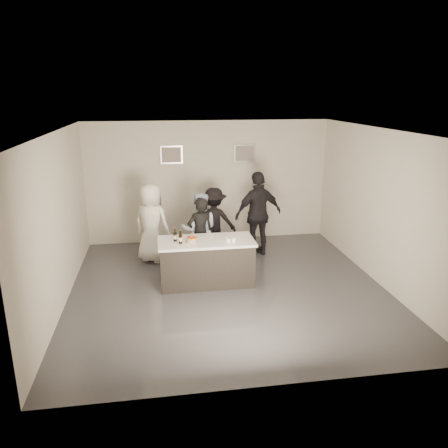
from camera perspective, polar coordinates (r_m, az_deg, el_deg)
The scene contains 19 objects.
floor at distance 8.58m, azimuth 0.52°, elevation -8.34°, with size 6.00×6.00×0.00m, color #3D3D42.
ceiling at distance 7.79m, azimuth 0.58°, elevation 12.06°, with size 6.00×6.00×0.00m, color white.
wall_back at distance 10.94m, azimuth -2.03°, elevation 5.52°, with size 6.00×0.04×3.00m, color beige.
wall_front at distance 5.28m, azimuth 5.91°, elevation -7.28°, with size 6.00×0.04×3.00m, color beige.
wall_left at distance 8.14m, azimuth -20.78°, elevation 0.40°, with size 0.04×6.00×3.00m, color beige.
wall_right at distance 9.03m, azimuth 19.71°, elevation 2.07°, with size 0.04×6.00×3.00m, color beige.
picture_left at distance 10.73m, azimuth -6.88°, elevation 8.97°, with size 0.54×0.04×0.44m, color #B2B2B7.
picture_right at distance 10.94m, azimuth 2.70°, elevation 9.23°, with size 0.54×0.04×0.44m, color #B2B2B7.
bar_counter at distance 8.62m, azimuth -2.31°, elevation -4.95°, with size 1.86×0.86×0.90m, color white.
cake at distance 8.35m, azimuth -4.28°, elevation -2.15°, with size 0.20×0.20×0.08m, color orange.
beer_bottle_a at distance 8.41m, azimuth -6.41°, elevation -1.41°, with size 0.07×0.07×0.26m, color black.
beer_bottle_b at distance 8.27m, azimuth -5.72°, elevation -1.69°, with size 0.07×0.07×0.26m, color black.
tumbler_cluster at distance 8.40m, azimuth 0.84°, elevation -1.98°, with size 0.19×0.19×0.08m, color orange.
candles at distance 8.21m, azimuth -4.14°, elevation -2.74°, with size 0.24×0.08×0.01m, color pink.
person_main_black at distance 9.17m, azimuth -3.10°, elevation -1.34°, with size 0.58×0.38×1.58m, color black.
person_main_blue at distance 9.36m, azimuth -3.23°, elevation -0.79°, with size 0.79×0.62×1.63m, color #B3C6EB.
person_guest_left at distance 9.74m, azimuth -9.42°, elevation 0.10°, with size 0.86×0.56×1.76m, color white.
person_guest_right at distance 9.99m, azimuth 4.50°, elevation 1.30°, with size 1.15×0.48×1.96m, color black.
person_guest_back at distance 10.12m, azimuth -1.31°, elevation 0.40°, with size 1.01×0.58×1.57m, color black.
Camera 1 is at (-1.27, -7.65, 3.65)m, focal length 35.00 mm.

